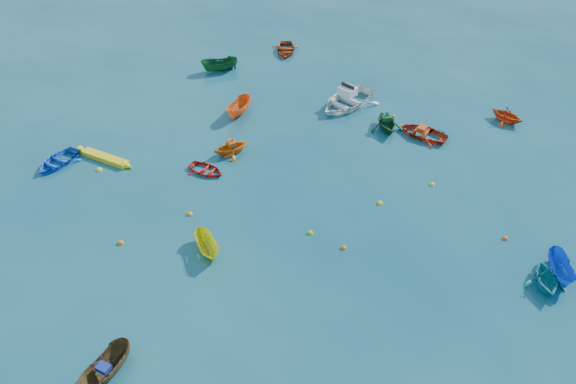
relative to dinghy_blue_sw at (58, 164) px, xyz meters
The scene contains 30 objects.
ground 14.29m from the dinghy_blue_sw, ahead, with size 160.00×160.00×0.00m, color #0B3F50.
dinghy_blue_sw is the anchor object (origin of this frame).
sampan_brown_mid 17.22m from the dinghy_blue_sw, 29.71° to the right, with size 1.11×2.94×1.14m, color #533C1E.
dinghy_orange_w 11.33m from the dinghy_blue_sw, 41.66° to the left, with size 2.10×2.44×1.28m, color orange.
sampan_yellow_mid 13.40m from the dinghy_blue_sw, ahead, with size 0.98×2.59×1.00m, color yellow.
dinghy_cyan_se 29.97m from the dinghy_blue_sw, 15.05° to the left, with size 2.12×2.46×1.29m, color teal.
dinghy_red_nw 9.86m from the dinghy_blue_sw, 30.41° to the left, with size 1.76×2.47×0.51m, color red.
sampan_orange_n 13.10m from the dinghy_blue_sw, 64.25° to the left, with size 1.14×3.03×1.17m, color orange.
dinghy_green_n 22.44m from the dinghy_blue_sw, 46.24° to the left, with size 2.33×2.71×1.42m, color #0F411E.
dinghy_red_ne 24.73m from the dinghy_blue_sw, 43.29° to the left, with size 2.47×3.46×0.72m, color #B72A0F.
sampan_blue_far 30.70m from the dinghy_blue_sw, 16.95° to the left, with size 1.03×2.73×1.06m, color blue.
dinghy_red_far 22.47m from the dinghy_blue_sw, 84.04° to the left, with size 2.36×3.29×0.68m, color #A1320D.
dinghy_orange_far 31.36m from the dinghy_blue_sw, 45.15° to the left, with size 2.06×2.39×1.26m, color #C63F12.
sampan_green_far 16.25m from the dinghy_blue_sw, 90.14° to the left, with size 1.17×3.10×1.20m, color #124D23.
kayak_yellow 3.06m from the dinghy_blue_sw, 44.06° to the left, with size 0.64×4.22×0.43m, color gold, non-canonical shape.
motorboat_white 20.95m from the dinghy_blue_sw, 56.71° to the left, with size 3.64×5.09×1.66m, color white.
tarp_blue_a 17.33m from the dinghy_blue_sw, 30.10° to the right, with size 0.57×0.43×0.28m, color navy.
tarp_orange_a 11.41m from the dinghy_blue_sw, 41.75° to the left, with size 0.64×0.48×0.31m, color #BA4E13.
tarp_green_b 22.45m from the dinghy_blue_sw, 46.50° to the left, with size 0.62×0.47×0.30m, color #134C1F.
tarp_orange_b 24.66m from the dinghy_blue_sw, 43.44° to the left, with size 0.72×0.55×0.35m, color #CF4015.
buoy_or_a 9.44m from the dinghy_blue_sw, 16.38° to the right, with size 0.34×0.34×0.34m, color #D25F0B.
buoy_ye_a 17.61m from the dinghy_blue_sw, 13.43° to the left, with size 0.31×0.31×0.31m, color gold.
buoy_or_b 19.71m from the dinghy_blue_sw, 12.12° to the left, with size 0.32×0.32×0.32m, color #F9520D.
buoy_ye_b 2.97m from the dinghy_blue_sw, 22.54° to the left, with size 0.37×0.37×0.37m, color yellow.
buoy_or_c 10.58m from the dinghy_blue_sw, ahead, with size 0.33×0.33×0.33m, color orange.
buoy_ye_c 20.95m from the dinghy_blue_sw, 24.40° to the left, with size 0.34×0.34×0.34m, color yellow.
buoy_or_d 28.06m from the dinghy_blue_sw, 20.88° to the left, with size 0.31×0.31×0.31m, color #FB500D.
buoy_ye_d 20.02m from the dinghy_blue_sw, 54.22° to the left, with size 0.35×0.35×0.35m, color yellow.
buoy_or_e 23.57m from the dinghy_blue_sw, 49.81° to the left, with size 0.32×0.32×0.32m, color #D25C0B.
buoy_ye_e 24.15m from the dinghy_blue_sw, 30.18° to the left, with size 0.32×0.32×0.32m, color yellow.
Camera 1 is at (15.22, -16.40, 21.64)m, focal length 35.00 mm.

